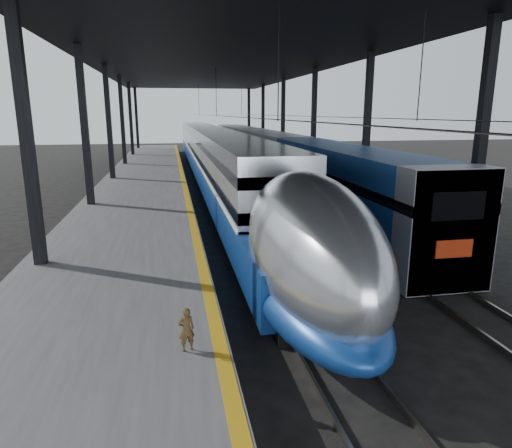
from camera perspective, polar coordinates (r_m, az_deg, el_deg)
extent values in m
plane|color=black|center=(11.66, -1.64, -15.67)|extent=(160.00, 160.00, 0.00)
cube|color=#4C4C4F|center=(30.55, -14.13, 3.50)|extent=(6.00, 80.00, 1.00)
cube|color=#CB9513|center=(30.42, -8.90, 4.67)|extent=(0.30, 80.00, 0.01)
cube|color=slate|center=(30.69, -5.14, 3.11)|extent=(0.08, 80.00, 0.16)
cube|color=slate|center=(30.86, -2.47, 3.21)|extent=(0.08, 80.00, 0.16)
cube|color=slate|center=(31.55, 3.95, 3.42)|extent=(0.08, 80.00, 0.16)
cube|color=slate|center=(31.94, 6.46, 3.50)|extent=(0.08, 80.00, 0.16)
cube|color=black|center=(15.67, -26.56, 7.84)|extent=(0.35, 0.35, 9.00)
cube|color=black|center=(18.76, 26.22, 8.62)|extent=(0.35, 0.35, 9.00)
cube|color=black|center=(25.42, -20.55, 10.14)|extent=(0.35, 0.35, 9.00)
cube|color=black|center=(27.43, 13.64, 10.82)|extent=(0.35, 0.35, 9.00)
cube|color=black|center=(35.31, -17.85, 11.13)|extent=(0.35, 0.35, 9.00)
cube|color=black|center=(36.79, 7.20, 11.75)|extent=(0.35, 0.35, 9.00)
cube|color=black|center=(45.25, -16.33, 11.68)|extent=(0.35, 0.35, 9.00)
cube|color=black|center=(46.41, 3.38, 12.23)|extent=(0.35, 0.35, 9.00)
cube|color=black|center=(55.21, -15.36, 12.02)|extent=(0.35, 0.35, 9.00)
cube|color=black|center=(56.17, 0.87, 12.52)|extent=(0.35, 0.35, 9.00)
cube|color=black|center=(65.19, -14.68, 12.26)|extent=(0.35, 0.35, 9.00)
cube|color=black|center=(66.00, -0.89, 12.71)|extent=(0.35, 0.35, 9.00)
cube|color=black|center=(30.44, -4.29, 20.38)|extent=(18.00, 75.00, 0.45)
cylinder|color=slate|center=(30.25, -3.97, 13.31)|extent=(0.03, 74.00, 0.03)
cylinder|color=slate|center=(31.23, 5.44, 13.29)|extent=(0.03, 74.00, 0.03)
cube|color=silver|center=(43.05, -5.91, 9.18)|extent=(2.94, 57.00, 4.06)
cube|color=navy|center=(41.68, -5.69, 7.28)|extent=(3.02, 62.00, 1.57)
cube|color=silver|center=(43.09, -5.90, 8.57)|extent=(3.04, 57.00, 0.10)
cube|color=black|center=(42.97, -5.95, 10.73)|extent=(2.98, 57.00, 0.43)
cube|color=black|center=(43.05, -5.91, 9.18)|extent=(2.98, 57.00, 0.43)
ellipsoid|color=silver|center=(12.34, 6.60, -3.05)|extent=(2.94, 8.40, 4.06)
ellipsoid|color=navy|center=(12.72, 6.46, -8.08)|extent=(3.02, 8.40, 1.72)
ellipsoid|color=black|center=(9.76, 11.21, -2.80)|extent=(1.52, 2.20, 0.91)
cube|color=black|center=(13.05, 6.36, -11.40)|extent=(2.23, 2.60, 0.40)
cube|color=black|center=(33.91, -4.46, 4.35)|extent=(2.23, 2.60, 0.40)
cube|color=navy|center=(23.17, 11.23, 4.46)|extent=(2.92, 18.00, 3.96)
cube|color=gray|center=(15.84, 22.44, -0.60)|extent=(2.97, 1.20, 4.01)
cube|color=black|center=(15.16, 23.99, 2.08)|extent=(1.77, 0.06, 0.89)
cube|color=#AC270D|center=(15.46, 23.51, -2.84)|extent=(1.25, 0.06, 0.57)
cube|color=gray|center=(41.29, 1.41, 8.70)|extent=(2.92, 18.00, 3.96)
cube|color=gray|center=(59.95, -2.42, 10.28)|extent=(2.92, 18.00, 3.96)
cube|color=black|center=(18.32, 17.86, -4.55)|extent=(2.29, 2.40, 0.36)
cube|color=black|center=(38.60, 2.32, 5.50)|extent=(2.29, 2.40, 0.36)
imported|color=#473217|center=(9.57, -8.69, -12.89)|extent=(0.39, 0.31, 0.93)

